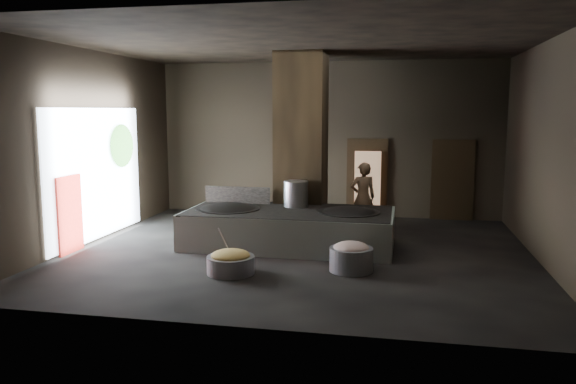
% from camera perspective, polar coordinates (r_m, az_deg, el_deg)
% --- Properties ---
extents(floor, '(10.00, 9.00, 0.10)m').
position_cam_1_polar(floor, '(12.51, 1.16, -6.26)').
color(floor, black).
rests_on(floor, ground).
extents(ceiling, '(10.00, 9.00, 0.10)m').
position_cam_1_polar(ceiling, '(12.20, 1.22, 15.15)').
color(ceiling, black).
rests_on(ceiling, back_wall).
extents(back_wall, '(10.00, 0.10, 4.50)m').
position_cam_1_polar(back_wall, '(16.63, 3.98, 5.36)').
color(back_wall, black).
rests_on(back_wall, ground).
extents(front_wall, '(10.00, 0.10, 4.50)m').
position_cam_1_polar(front_wall, '(7.72, -4.81, 2.01)').
color(front_wall, black).
rests_on(front_wall, ground).
extents(left_wall, '(0.10, 9.00, 4.50)m').
position_cam_1_polar(left_wall, '(13.95, -19.75, 4.34)').
color(left_wall, black).
rests_on(left_wall, ground).
extents(right_wall, '(0.10, 9.00, 4.50)m').
position_cam_1_polar(right_wall, '(12.30, 25.08, 3.58)').
color(right_wall, black).
rests_on(right_wall, ground).
extents(pillar, '(1.20, 1.20, 4.50)m').
position_cam_1_polar(pillar, '(14.06, 1.36, 4.85)').
color(pillar, black).
rests_on(pillar, ground).
extents(hearth_platform, '(4.73, 2.30, 0.82)m').
position_cam_1_polar(hearth_platform, '(12.90, 0.13, -3.72)').
color(hearth_platform, silver).
rests_on(hearth_platform, ground).
extents(platform_cap, '(4.61, 2.21, 0.03)m').
position_cam_1_polar(platform_cap, '(12.82, 0.13, -1.94)').
color(platform_cap, black).
rests_on(platform_cap, hearth_platform).
extents(wok_left, '(1.48, 1.48, 0.41)m').
position_cam_1_polar(wok_left, '(13.14, -6.13, -2.03)').
color(wok_left, black).
rests_on(wok_left, hearth_platform).
extents(wok_left_rim, '(1.51, 1.51, 0.05)m').
position_cam_1_polar(wok_left_rim, '(13.13, -6.13, -1.73)').
color(wok_left_rim, black).
rests_on(wok_left_rim, hearth_platform).
extents(wok_right, '(1.38, 1.38, 0.39)m').
position_cam_1_polar(wok_right, '(12.69, 6.17, -2.39)').
color(wok_right, black).
rests_on(wok_right, hearth_platform).
extents(wok_right_rim, '(1.41, 1.41, 0.05)m').
position_cam_1_polar(wok_right_rim, '(12.68, 6.17, -2.08)').
color(wok_right_rim, black).
rests_on(wok_right_rim, hearth_platform).
extents(stock_pot, '(0.57, 0.57, 0.61)m').
position_cam_1_polar(stock_pot, '(13.30, 0.81, -0.20)').
color(stock_pot, '#9D9FA4').
rests_on(stock_pot, hearth_platform).
extents(splash_guard, '(1.64, 0.08, 0.41)m').
position_cam_1_polar(splash_guard, '(13.85, -5.15, -0.31)').
color(splash_guard, black).
rests_on(splash_guard, hearth_platform).
extents(cook, '(0.76, 0.62, 1.79)m').
position_cam_1_polar(cook, '(14.41, 7.62, -0.55)').
color(cook, '#8C6847').
rests_on(cook, ground).
extents(veg_basin, '(1.02, 1.02, 0.34)m').
position_cam_1_polar(veg_basin, '(10.87, -5.84, -7.36)').
color(veg_basin, gray).
rests_on(veg_basin, ground).
extents(veg_fill, '(0.75, 0.75, 0.23)m').
position_cam_1_polar(veg_fill, '(10.82, -5.85, -6.44)').
color(veg_fill, '#97A650').
rests_on(veg_fill, veg_basin).
extents(ladle, '(0.22, 0.32, 0.65)m').
position_cam_1_polar(ladle, '(10.95, -6.39, -5.18)').
color(ladle, '#9D9FA4').
rests_on(ladle, veg_basin).
extents(meat_basin, '(1.03, 1.03, 0.46)m').
position_cam_1_polar(meat_basin, '(11.02, 6.43, -6.81)').
color(meat_basin, gray).
rests_on(meat_basin, ground).
extents(meat_fill, '(0.70, 0.70, 0.27)m').
position_cam_1_polar(meat_fill, '(10.96, 6.45, -5.71)').
color(meat_fill, tan).
rests_on(meat_fill, meat_basin).
extents(doorway_near, '(1.18, 0.08, 2.38)m').
position_cam_1_polar(doorway_near, '(16.52, 8.03, 1.27)').
color(doorway_near, black).
rests_on(doorway_near, ground).
extents(doorway_near_glow, '(0.75, 0.04, 1.78)m').
position_cam_1_polar(doorway_near_glow, '(16.35, 8.08, 1.03)').
color(doorway_near_glow, '#8C6647').
rests_on(doorway_near_glow, ground).
extents(doorway_far, '(1.18, 0.08, 2.38)m').
position_cam_1_polar(doorway_far, '(16.55, 16.35, 1.03)').
color(doorway_far, black).
rests_on(doorway_far, ground).
extents(doorway_far_glow, '(0.84, 0.04, 1.98)m').
position_cam_1_polar(doorway_far_glow, '(16.72, 16.94, 0.90)').
color(doorway_far_glow, '#8C6647').
rests_on(doorway_far_glow, ground).
extents(left_opening, '(0.04, 4.20, 3.10)m').
position_cam_1_polar(left_opening, '(14.12, -18.85, 1.78)').
color(left_opening, white).
rests_on(left_opening, ground).
extents(pavilion_sliver, '(0.05, 0.90, 1.70)m').
position_cam_1_polar(pavilion_sliver, '(13.09, -21.28, -2.14)').
color(pavilion_sliver, maroon).
rests_on(pavilion_sliver, ground).
extents(tree_silhouette, '(0.28, 1.10, 1.10)m').
position_cam_1_polar(tree_silhouette, '(14.98, -16.52, 4.53)').
color(tree_silhouette, '#194714').
rests_on(tree_silhouette, left_opening).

